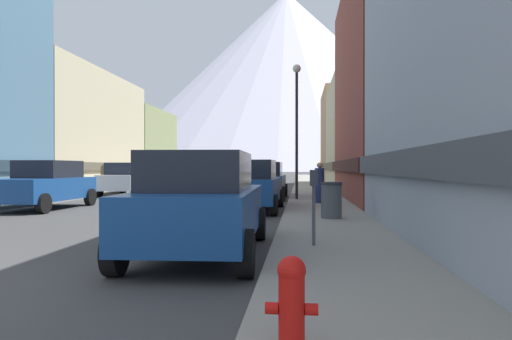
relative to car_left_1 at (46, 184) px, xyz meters
The scene contains 22 objects.
sidewalk_left 23.34m from the car_left_1, 96.03° to the left, with size 2.50×100.00×0.15m, color gray.
sidewalk_right 25.29m from the car_left_1, 66.58° to the left, with size 2.50×100.00×0.15m, color gray.
storefront_left_2 16.49m from the car_left_1, 119.67° to the left, with size 8.96×13.93×8.05m.
storefront_left_3 27.20m from the car_left_1, 104.85° to the left, with size 6.79×9.87×6.97m.
storefront_right_1 16.43m from the car_left_1, 17.65° to the left, with size 8.11×11.92×9.96m.
storefront_right_2 22.62m from the car_left_1, 44.54° to the left, with size 9.74×9.86×7.17m.
storefront_right_3 30.28m from the car_left_1, 57.28° to the left, with size 10.26×8.74×8.30m.
car_left_1 is the anchor object (origin of this frame).
car_left_2 7.95m from the car_left_1, 89.99° to the left, with size 2.13×4.43×1.78m.
car_right_0 11.12m from the car_left_1, 46.90° to the right, with size 2.18×4.45×1.78m.
car_right_1 7.60m from the car_left_1, ahead, with size 2.12×4.43×1.78m.
car_right_2 9.70m from the car_left_1, 38.45° to the left, with size 2.09×4.41×1.78m.
car_driving_0 33.38m from the car_left_1, 86.22° to the left, with size 2.06×4.40×1.78m.
fire_hydrant_near 15.50m from the car_left_1, 53.35° to the right, with size 0.40×0.22×0.70m.
parking_meter_near 12.34m from the car_left_1, 39.27° to the right, with size 0.14×0.10×1.33m.
trash_bin_right 10.71m from the car_left_1, 18.58° to the right, with size 0.59×0.59×0.98m.
potted_plant_0 7.31m from the car_left_1, 115.98° to the left, with size 0.54×0.54×0.89m.
potted_plant_1 7.79m from the car_left_1, 114.30° to the left, with size 0.45×0.45×0.71m.
pedestrian_0 10.22m from the car_left_1, 10.55° to the left, with size 0.36×0.36×1.57m.
pedestrian_1 10.66m from the car_left_1, 103.29° to the left, with size 0.36×0.36×1.73m.
streetlamp_right 10.44m from the car_left_1, 23.49° to the left, with size 0.36×0.36×5.86m.
mountain_backdrop 253.32m from the car_left_1, 89.76° to the left, with size 207.11×207.11×103.19m, color silver.
Camera 1 is at (5.52, -4.07, 1.52)m, focal length 31.92 mm.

